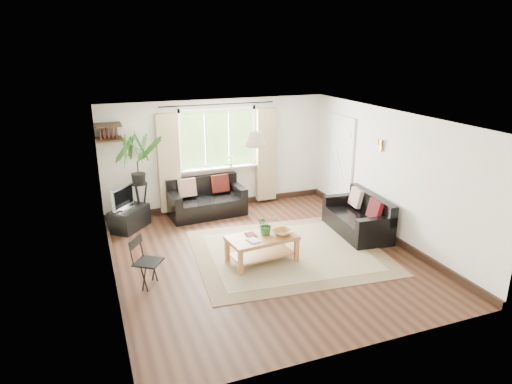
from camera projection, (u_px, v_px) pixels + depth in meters
name	position (u px, v px, depth m)	size (l,w,h in m)	color
floor	(264.00, 256.00, 7.93)	(5.50, 5.50, 0.00)	black
ceiling	(265.00, 118.00, 7.19)	(5.50, 5.50, 0.00)	white
wall_back	(218.00, 154.00, 10.00)	(5.00, 0.02, 2.40)	white
wall_front	(356.00, 261.00, 5.12)	(5.00, 0.02, 2.40)	white
wall_left	(107.00, 209.00, 6.71)	(0.02, 5.50, 2.40)	white
wall_right	(390.00, 175.00, 8.41)	(0.02, 5.50, 2.40)	white
rug	(288.00, 252.00, 8.07)	(3.25, 2.78, 0.02)	#C1B696
window	(218.00, 139.00, 9.85)	(2.50, 0.16, 2.16)	white
door	(340.00, 164.00, 9.97)	(0.06, 0.96, 2.06)	silver
corner_shelf	(108.00, 132.00, 8.80)	(0.50, 0.50, 0.34)	black
pendant_lamp	(256.00, 135.00, 7.65)	(0.36, 0.36, 0.54)	beige
wall_sconce	(380.00, 144.00, 8.48)	(0.12, 0.12, 0.28)	beige
sofa_back	(207.00, 198.00, 9.72)	(1.59, 0.79, 0.75)	black
sofa_right	(357.00, 215.00, 8.79)	(0.77, 1.54, 0.72)	black
coffee_table	(262.00, 249.00, 7.66)	(1.14, 0.62, 0.47)	brown
table_plant	(266.00, 225.00, 7.62)	(0.31, 0.27, 0.34)	#285F26
bowl	(282.00, 233.00, 7.63)	(0.33, 0.33, 0.08)	#986434
book_a	(249.00, 241.00, 7.37)	(0.16, 0.22, 0.02)	white
book_b	(246.00, 235.00, 7.59)	(0.16, 0.21, 0.02)	#592B23
tv_stand	(130.00, 218.00, 9.04)	(0.81, 0.45, 0.43)	black
tv	(123.00, 197.00, 8.87)	(0.62, 0.21, 0.48)	#A5A5AA
palm_stand	(139.00, 180.00, 9.11)	(0.72, 0.72, 1.86)	black
folding_chair	(148.00, 263.00, 6.84)	(0.40, 0.40, 0.78)	black
sill_plant	(230.00, 161.00, 10.02)	(0.14, 0.10, 0.27)	#2D6023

